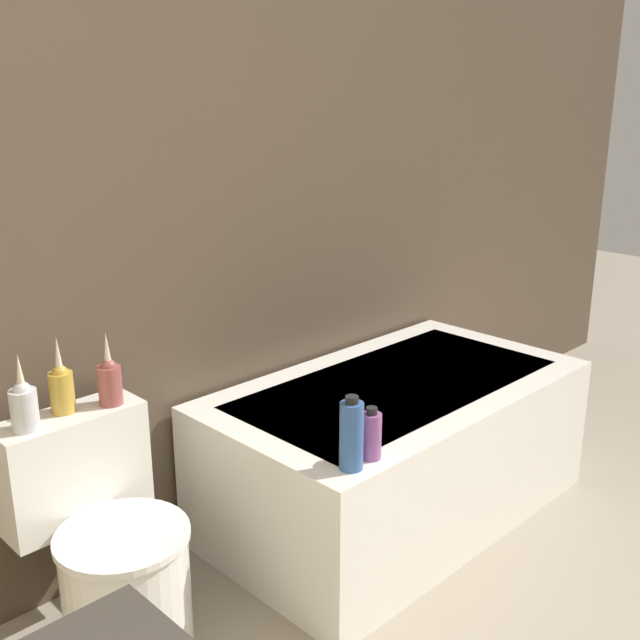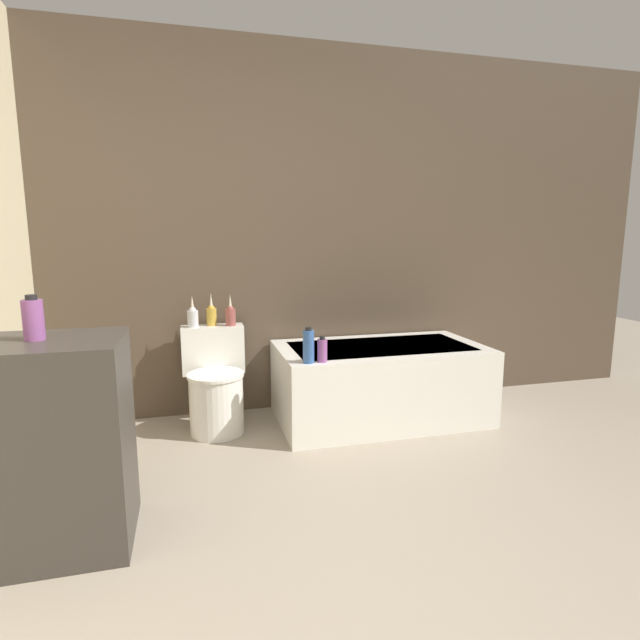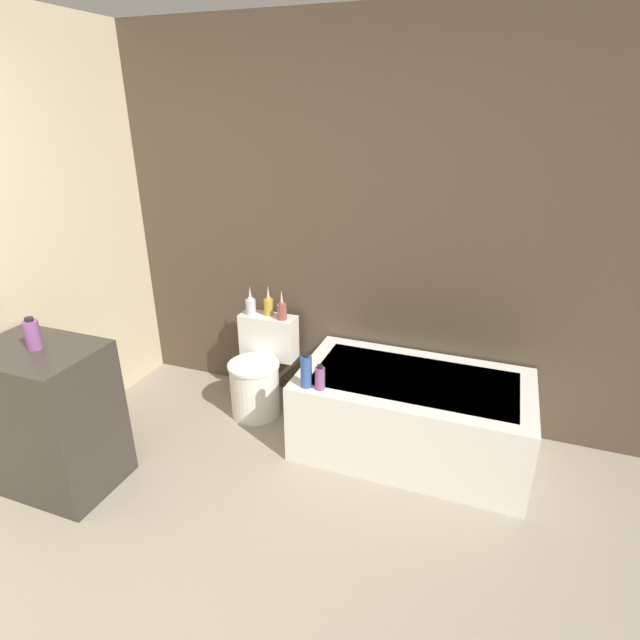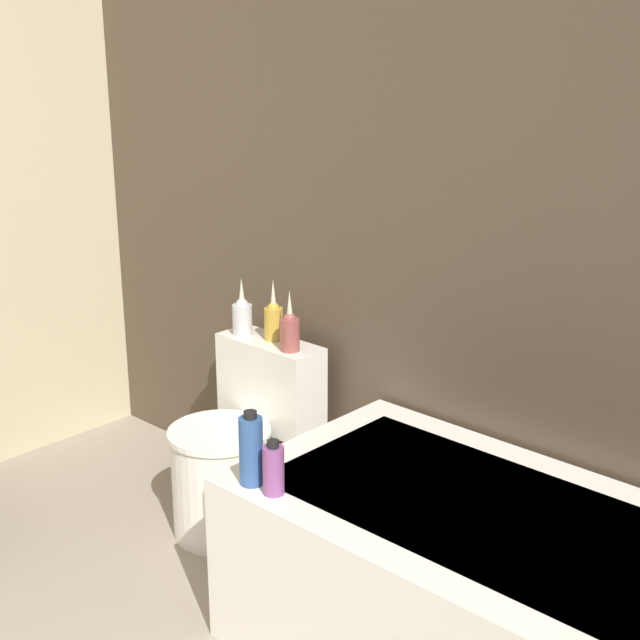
% 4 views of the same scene
% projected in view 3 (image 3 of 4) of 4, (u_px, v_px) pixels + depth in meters
% --- Properties ---
extents(wall_back_tiled, '(6.40, 0.06, 2.60)m').
position_uv_depth(wall_back_tiled, '(319.00, 228.00, 3.39)').
color(wall_back_tiled, brown).
rests_on(wall_back_tiled, ground_plane).
extents(bathtub, '(1.42, 0.79, 0.52)m').
position_uv_depth(bathtub, '(412.00, 414.00, 3.16)').
color(bathtub, white).
rests_on(bathtub, ground).
extents(toilet, '(0.42, 0.52, 0.67)m').
position_uv_depth(toilet, '(259.00, 372.00, 3.59)').
color(toilet, white).
rests_on(toilet, ground).
extents(vanity_counter, '(0.68, 0.49, 0.87)m').
position_uv_depth(vanity_counter, '(50.00, 418.00, 2.82)').
color(vanity_counter, '#38332D').
rests_on(vanity_counter, ground).
extents(soap_bottle_glass, '(0.08, 0.08, 0.18)m').
position_uv_depth(soap_bottle_glass, '(33.00, 334.00, 2.62)').
color(soap_bottle_glass, '#8C4C8C').
rests_on(soap_bottle_glass, vanity_counter).
extents(vase_gold, '(0.07, 0.07, 0.22)m').
position_uv_depth(vase_gold, '(251.00, 305.00, 3.59)').
color(vase_gold, silver).
rests_on(vase_gold, toilet).
extents(vase_silver, '(0.07, 0.07, 0.22)m').
position_uv_depth(vase_silver, '(269.00, 305.00, 3.59)').
color(vase_silver, gold).
rests_on(vase_silver, toilet).
extents(vase_bronze, '(0.07, 0.07, 0.22)m').
position_uv_depth(vase_bronze, '(282.00, 310.00, 3.51)').
color(vase_bronze, '#994C47').
rests_on(vase_bronze, toilet).
extents(shampoo_bottle_tall, '(0.07, 0.07, 0.22)m').
position_uv_depth(shampoo_bottle_tall, '(306.00, 371.00, 2.93)').
color(shampoo_bottle_tall, '#335999').
rests_on(shampoo_bottle_tall, bathtub).
extents(shampoo_bottle_short, '(0.06, 0.06, 0.16)m').
position_uv_depth(shampoo_bottle_short, '(320.00, 378.00, 2.92)').
color(shampoo_bottle_short, '#8C4C8C').
rests_on(shampoo_bottle_short, bathtub).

